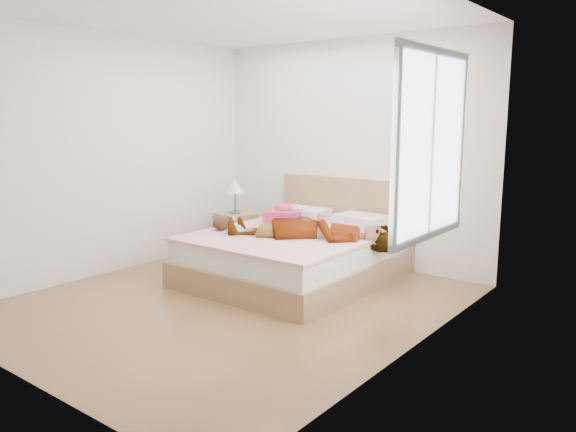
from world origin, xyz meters
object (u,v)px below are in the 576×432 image
at_px(nightstand, 236,231).
at_px(coffee_mug, 237,230).
at_px(magazine, 243,233).
at_px(plush_toy, 223,223).
at_px(bed, 299,253).
at_px(phone, 295,208).
at_px(woman, 311,225).
at_px(towel, 284,214).

bearing_deg(nightstand, coffee_mug, -45.94).
height_order(magazine, plush_toy, plush_toy).
bearing_deg(bed, coffee_mug, -129.43).
bearing_deg(plush_toy, coffee_mug, -14.41).
relative_size(phone, coffee_mug, 0.83).
xyz_separation_m(phone, magazine, (-0.14, -0.72, -0.19)).
bearing_deg(bed, woman, -28.09).
height_order(towel, magazine, towel).
bearing_deg(nightstand, woman, -16.64).
bearing_deg(towel, coffee_mug, -86.04).
distance_m(woman, magazine, 0.73).
bearing_deg(plush_toy, phone, 57.54).
relative_size(magazine, plush_toy, 1.73).
bearing_deg(phone, towel, 136.70).
height_order(bed, plush_toy, bed).
bearing_deg(woman, towel, -147.53).
relative_size(coffee_mug, nightstand, 0.13).
bearing_deg(bed, phone, 133.03).
bearing_deg(coffee_mug, phone, 77.65).
bearing_deg(coffee_mug, woman, 29.10).
bearing_deg(towel, plush_toy, -105.61).
height_order(bed, coffee_mug, bed).
relative_size(phone, nightstand, 0.11).
distance_m(phone, towel, 0.26).
bearing_deg(magazine, coffee_mug, -115.04).
relative_size(bed, plush_toy, 7.65).
bearing_deg(plush_toy, woman, 17.66).
relative_size(woman, magazine, 3.57).
bearing_deg(bed, plush_toy, -147.86).
height_order(woman, magazine, woman).
relative_size(woman, bed, 0.81).
distance_m(towel, coffee_mug, 0.85).
distance_m(woman, coffee_mug, 0.77).
xyz_separation_m(woman, plush_toy, (-0.95, -0.30, -0.04)).
relative_size(phone, bed, 0.05).
relative_size(towel, coffee_mug, 3.97).
bearing_deg(woman, magazine, -87.79).
distance_m(bed, towel, 0.67).
xyz_separation_m(bed, nightstand, (-1.20, 0.30, 0.04)).
bearing_deg(bed, nightstand, 166.00).
relative_size(phone, magazine, 0.22).
height_order(woman, plush_toy, woman).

